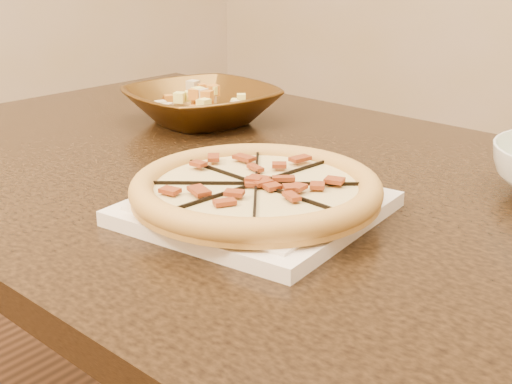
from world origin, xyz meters
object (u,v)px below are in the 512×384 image
bronze_bowl (202,105)px  plate (256,207)px  pizza (256,189)px  dining_table (251,238)px

bronze_bowl → plate: bearing=-39.5°
plate → pizza: pizza is taller
pizza → bronze_bowl: size_ratio=1.17×
dining_table → plate: size_ratio=4.95×
dining_table → bronze_bowl: bronze_bowl is taller
plate → pizza: size_ratio=0.93×
plate → bronze_bowl: bronze_bowl is taller
dining_table → pizza: pizza is taller
dining_table → pizza: 0.23m
dining_table → pizza: (0.12, -0.14, 0.14)m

